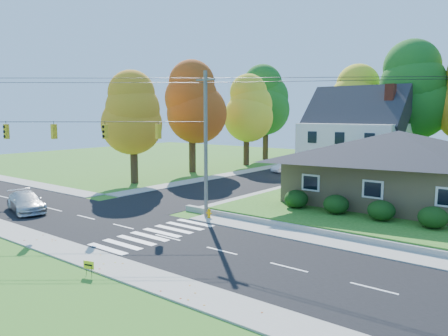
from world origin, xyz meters
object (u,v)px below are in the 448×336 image
Objects in this scene: ranch_house at (397,166)px; silver_sedan at (26,202)px; white_car at (285,167)px; fire_hydrant at (209,214)px.

silver_sedan is at bearing -139.99° from ranch_house.
silver_sedan is 30.72m from white_car.
ranch_house reaches higher than white_car.
ranch_house is 27.53m from silver_sedan.
silver_sedan is 7.01× the size of fire_hydrant.
white_car is at bearing 8.11° from silver_sedan.
fire_hydrant is at bearing -45.16° from silver_sedan.
silver_sedan is at bearing -150.88° from fire_hydrant.
ranch_house is 20.95× the size of fire_hydrant.
ranch_house is at bearing -34.27° from silver_sedan.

